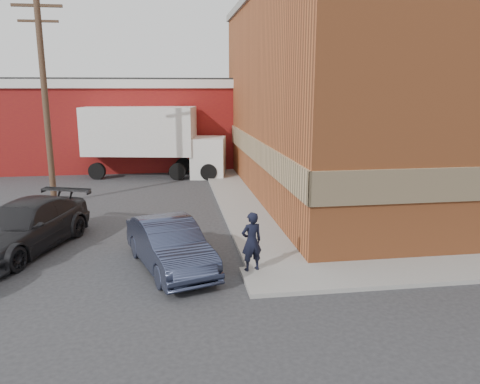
{
  "coord_description": "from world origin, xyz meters",
  "views": [
    {
      "loc": [
        -2.3,
        -12.2,
        5.05
      ],
      "look_at": [
        -0.18,
        2.03,
        1.82
      ],
      "focal_mm": 35.0,
      "sensor_mm": 36.0,
      "label": 1
    }
  ],
  "objects_px": {
    "suv_b": "(24,227)",
    "box_truck": "(154,137)",
    "warehouse": "(113,122)",
    "brick_building": "(399,95)",
    "sedan": "(170,245)",
    "man": "(252,241)",
    "utility_pole": "(45,95)"
  },
  "relations": [
    {
      "from": "warehouse",
      "to": "man",
      "type": "relative_size",
      "value": 9.87
    },
    {
      "from": "warehouse",
      "to": "box_truck",
      "type": "xyz_separation_m",
      "value": [
        2.76,
        -5.06,
        -0.52
      ]
    },
    {
      "from": "man",
      "to": "box_truck",
      "type": "height_order",
      "value": "box_truck"
    },
    {
      "from": "utility_pole",
      "to": "man",
      "type": "relative_size",
      "value": 5.45
    },
    {
      "from": "brick_building",
      "to": "warehouse",
      "type": "bearing_deg",
      "value": 142.8
    },
    {
      "from": "utility_pole",
      "to": "sedan",
      "type": "xyz_separation_m",
      "value": [
        5.08,
        -8.5,
        -4.04
      ]
    },
    {
      "from": "man",
      "to": "sedan",
      "type": "distance_m",
      "value": 2.35
    },
    {
      "from": "suv_b",
      "to": "box_truck",
      "type": "distance_m",
      "value": 12.84
    },
    {
      "from": "man",
      "to": "utility_pole",
      "type": "bearing_deg",
      "value": -67.11
    },
    {
      "from": "suv_b",
      "to": "box_truck",
      "type": "bearing_deg",
      "value": 93.2
    },
    {
      "from": "box_truck",
      "to": "suv_b",
      "type": "bearing_deg",
      "value": -96.1
    },
    {
      "from": "utility_pole",
      "to": "suv_b",
      "type": "distance_m",
      "value": 7.44
    },
    {
      "from": "utility_pole",
      "to": "box_truck",
      "type": "height_order",
      "value": "utility_pole"
    },
    {
      "from": "brick_building",
      "to": "sedan",
      "type": "xyz_separation_m",
      "value": [
        -10.91,
        -8.5,
        -3.98
      ]
    },
    {
      "from": "warehouse",
      "to": "sedan",
      "type": "xyz_separation_m",
      "value": [
        3.58,
        -19.5,
        -2.11
      ]
    },
    {
      "from": "brick_building",
      "to": "suv_b",
      "type": "bearing_deg",
      "value": -157.92
    },
    {
      "from": "warehouse",
      "to": "suv_b",
      "type": "bearing_deg",
      "value": -93.12
    },
    {
      "from": "suv_b",
      "to": "box_truck",
      "type": "relative_size",
      "value": 0.64
    },
    {
      "from": "man",
      "to": "box_truck",
      "type": "distance_m",
      "value": 15.55
    },
    {
      "from": "brick_building",
      "to": "box_truck",
      "type": "distance_m",
      "value": 13.37
    },
    {
      "from": "man",
      "to": "suv_b",
      "type": "relative_size",
      "value": 0.31
    },
    {
      "from": "utility_pole",
      "to": "box_truck",
      "type": "xyz_separation_m",
      "value": [
        4.26,
        5.94,
        -2.46
      ]
    },
    {
      "from": "suv_b",
      "to": "man",
      "type": "bearing_deg",
      "value": -3.79
    },
    {
      "from": "utility_pole",
      "to": "brick_building",
      "type": "bearing_deg",
      "value": -0.02
    },
    {
      "from": "brick_building",
      "to": "utility_pole",
      "type": "xyz_separation_m",
      "value": [
        -16.0,
        0.0,
        0.06
      ]
    },
    {
      "from": "suv_b",
      "to": "brick_building",
      "type": "bearing_deg",
      "value": 42.16
    },
    {
      "from": "suv_b",
      "to": "warehouse",
      "type": "bearing_deg",
      "value": 106.95
    },
    {
      "from": "utility_pole",
      "to": "suv_b",
      "type": "height_order",
      "value": "utility_pole"
    },
    {
      "from": "utility_pole",
      "to": "suv_b",
      "type": "relative_size",
      "value": 1.7
    },
    {
      "from": "brick_building",
      "to": "box_truck",
      "type": "xyz_separation_m",
      "value": [
        -11.73,
        5.94,
        -2.39
      ]
    },
    {
      "from": "utility_pole",
      "to": "warehouse",
      "type": "bearing_deg",
      "value": 82.23
    },
    {
      "from": "sedan",
      "to": "suv_b",
      "type": "bearing_deg",
      "value": 136.03
    }
  ]
}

